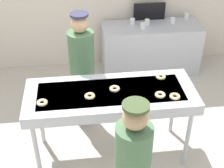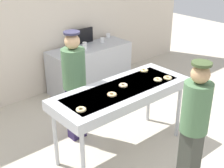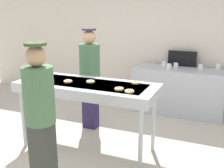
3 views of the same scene
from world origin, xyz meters
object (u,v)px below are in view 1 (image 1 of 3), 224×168
at_px(prep_counter, 150,49).
at_px(plain_donut_3, 115,89).
at_px(plain_donut_1, 90,96).
at_px(worker_baker, 82,65).
at_px(paper_cup_3, 132,21).
at_px(plain_donut_2, 42,103).
at_px(menu_display, 149,11).
at_px(plain_donut_0, 161,77).
at_px(paper_cup_1, 187,16).
at_px(paper_cup_2, 143,26).
at_px(plain_donut_5, 175,96).
at_px(plain_donut_4, 160,95).
at_px(paper_cup_4, 173,20).
at_px(fryer_conveyor, 111,97).
at_px(paper_cup_0, 147,22).

bearing_deg(prep_counter, plain_donut_3, -114.59).
relative_size(plain_donut_1, worker_baker, 0.07).
bearing_deg(paper_cup_3, plain_donut_2, -121.88).
xyz_separation_m(paper_cup_3, menu_display, (0.32, 0.15, 0.10)).
height_order(plain_donut_0, paper_cup_3, plain_donut_0).
height_order(paper_cup_1, paper_cup_2, same).
bearing_deg(paper_cup_3, menu_display, 24.45).
height_order(prep_counter, paper_cup_2, paper_cup_2).
xyz_separation_m(plain_donut_5, menu_display, (0.24, 2.47, 0.02)).
distance_m(plain_donut_0, plain_donut_5, 0.42).
bearing_deg(plain_donut_2, plain_donut_4, -0.60).
relative_size(plain_donut_2, worker_baker, 0.07).
xyz_separation_m(prep_counter, paper_cup_3, (-0.32, 0.12, 0.49)).
height_order(plain_donut_3, paper_cup_4, plain_donut_3).
bearing_deg(plain_donut_2, paper_cup_2, 52.90).
xyz_separation_m(fryer_conveyor, plain_donut_0, (0.65, 0.21, 0.10)).
bearing_deg(paper_cup_0, fryer_conveyor, -113.11).
relative_size(fryer_conveyor, worker_baker, 1.18).
xyz_separation_m(worker_baker, prep_counter, (1.26, 1.31, -0.52)).
relative_size(plain_donut_3, paper_cup_4, 1.24).
bearing_deg(plain_donut_0, paper_cup_1, 64.02).
xyz_separation_m(plain_donut_0, plain_donut_2, (-1.43, -0.35, 0.00)).
bearing_deg(paper_cup_1, menu_display, 176.97).
xyz_separation_m(plain_donut_4, paper_cup_4, (0.78, 2.22, -0.08)).
xyz_separation_m(plain_donut_3, paper_cup_1, (1.58, 2.20, -0.08)).
xyz_separation_m(plain_donut_2, paper_cup_3, (1.40, 2.26, -0.08)).
bearing_deg(menu_display, worker_baker, -128.58).
xyz_separation_m(paper_cup_0, paper_cup_4, (0.46, 0.02, 0.00)).
bearing_deg(prep_counter, menu_display, 90.00).
distance_m(fryer_conveyor, plain_donut_5, 0.74).
bearing_deg(plain_donut_4, paper_cup_0, 81.69).
relative_size(paper_cup_2, paper_cup_4, 1.00).
relative_size(paper_cup_2, paper_cup_3, 1.00).
distance_m(plain_donut_1, plain_donut_3, 0.32).
height_order(plain_donut_1, plain_donut_4, same).
relative_size(plain_donut_2, plain_donut_4, 1.00).
height_order(plain_donut_1, paper_cup_2, plain_donut_1).
height_order(plain_donut_2, menu_display, menu_display).
height_order(plain_donut_3, prep_counter, plain_donut_3).
bearing_deg(plain_donut_5, menu_display, 84.37).
relative_size(plain_donut_5, paper_cup_2, 1.24).
distance_m(paper_cup_0, paper_cup_2, 0.18).
height_order(fryer_conveyor, worker_baker, worker_baker).
height_order(plain_donut_0, paper_cup_1, plain_donut_0).
distance_m(paper_cup_2, menu_display, 0.42).
xyz_separation_m(plain_donut_3, paper_cup_2, (0.72, 1.88, -0.08)).
bearing_deg(fryer_conveyor, plain_donut_0, 17.92).
bearing_deg(menu_display, plain_donut_1, -117.07).
xyz_separation_m(fryer_conveyor, paper_cup_4, (1.33, 2.06, 0.02)).
height_order(paper_cup_1, paper_cup_3, same).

